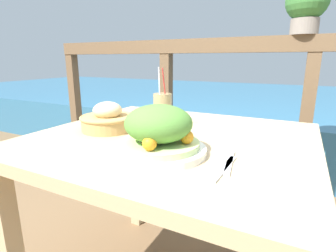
{
  "coord_description": "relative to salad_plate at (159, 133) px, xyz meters",
  "views": [
    {
      "loc": [
        0.41,
        -0.84,
        1.02
      ],
      "look_at": [
        0.03,
        -0.09,
        0.8
      ],
      "focal_mm": 28.0,
      "sensor_mm": 36.0,
      "label": 1
    }
  ],
  "objects": [
    {
      "name": "patio_table",
      "position": [
        -0.05,
        0.19,
        -0.17
      ],
      "size": [
        0.99,
        0.91,
        0.74
      ],
      "color": "tan",
      "rests_on": "ground_plane"
    },
    {
      "name": "railing_fence",
      "position": [
        -0.05,
        1.03,
        0.0
      ],
      "size": [
        2.8,
        0.08,
        1.15
      ],
      "color": "brown",
      "rests_on": "ground_plane"
    },
    {
      "name": "sea_backdrop",
      "position": [
        -0.05,
        3.53,
        -0.56
      ],
      "size": [
        12.0,
        4.0,
        0.49
      ],
      "color": "teal",
      "rests_on": "ground_plane"
    },
    {
      "name": "salad_plate",
      "position": [
        0.0,
        0.0,
        0.0
      ],
      "size": [
        0.29,
        0.29,
        0.15
      ],
      "color": "white",
      "rests_on": "patio_table"
    },
    {
      "name": "drink_glass",
      "position": [
        -0.14,
        0.28,
        0.01
      ],
      "size": [
        0.08,
        0.08,
        0.25
      ],
      "color": "tan",
      "rests_on": "patio_table"
    },
    {
      "name": "bread_basket",
      "position": [
        -0.31,
        0.15,
        -0.02
      ],
      "size": [
        0.22,
        0.22,
        0.11
      ],
      "color": "tan",
      "rests_on": "patio_table"
    },
    {
      "name": "potted_plant",
      "position": [
        0.34,
        1.03,
        0.5
      ],
      "size": [
        0.22,
        0.22,
        0.29
      ],
      "color": "gray",
      "rests_on": "railing_fence"
    },
    {
      "name": "fork",
      "position": [
        0.21,
        -0.03,
        -0.06
      ],
      "size": [
        0.02,
        0.18,
        0.0
      ],
      "color": "silver",
      "rests_on": "patio_table"
    },
    {
      "name": "knife",
      "position": [
        0.21,
        0.02,
        -0.06
      ],
      "size": [
        0.04,
        0.18,
        0.0
      ],
      "color": "silver",
      "rests_on": "patio_table"
    }
  ]
}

